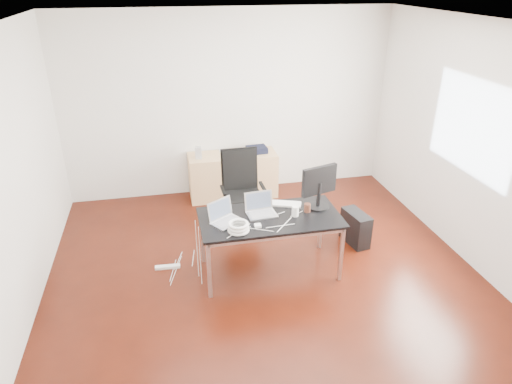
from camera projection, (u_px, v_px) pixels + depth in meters
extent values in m
plane|color=black|center=(266.00, 277.00, 5.35)|extent=(5.00, 5.00, 0.00)
plane|color=silver|center=(269.00, 24.00, 4.13)|extent=(5.00, 5.00, 0.00)
plane|color=silver|center=(229.00, 105.00, 6.94)|extent=(5.00, 0.00, 5.00)
plane|color=silver|center=(370.00, 336.00, 2.54)|extent=(5.00, 0.00, 5.00)
plane|color=silver|center=(8.00, 189.00, 4.27)|extent=(0.00, 5.00, 5.00)
plane|color=silver|center=(480.00, 149.00, 5.21)|extent=(0.00, 5.00, 5.00)
plane|color=white|center=(471.00, 127.00, 5.29)|extent=(0.00, 1.50, 1.50)
cube|color=black|center=(270.00, 218.00, 5.16)|extent=(1.60, 0.80, 0.03)
cube|color=silver|center=(209.00, 270.00, 4.87)|extent=(0.04, 0.04, 0.70)
cube|color=silver|center=(202.00, 237.00, 5.49)|extent=(0.04, 0.04, 0.70)
cube|color=silver|center=(341.00, 254.00, 5.16)|extent=(0.04, 0.04, 0.70)
cube|color=silver|center=(321.00, 224.00, 5.77)|extent=(0.04, 0.04, 0.70)
cylinder|color=black|center=(243.00, 214.00, 6.25)|extent=(0.06, 0.06, 0.47)
cube|color=black|center=(243.00, 197.00, 6.14)|extent=(0.49, 0.47, 0.06)
cube|color=black|center=(240.00, 169.00, 6.20)|extent=(0.46, 0.10, 0.55)
cube|color=tan|center=(206.00, 177.00, 7.08)|extent=(0.50, 0.50, 0.70)
cube|color=tan|center=(259.00, 173.00, 7.24)|extent=(0.50, 0.50, 0.70)
cube|color=black|center=(355.00, 228.00, 5.94)|extent=(0.28, 0.48, 0.44)
cylinder|color=black|center=(231.00, 189.00, 7.19)|extent=(0.30, 0.30, 0.28)
cube|color=white|center=(168.00, 267.00, 5.50)|extent=(0.30, 0.08, 0.04)
cube|color=silver|center=(227.00, 222.00, 5.03)|extent=(0.40, 0.37, 0.01)
cube|color=silver|center=(220.00, 209.00, 5.05)|extent=(0.30, 0.22, 0.22)
cube|color=#475166|center=(220.00, 210.00, 5.05)|extent=(0.26, 0.19, 0.18)
cube|color=silver|center=(262.00, 214.00, 5.19)|extent=(0.35, 0.26, 0.01)
cube|color=silver|center=(259.00, 201.00, 5.24)|extent=(0.33, 0.08, 0.22)
cube|color=#475166|center=(259.00, 201.00, 5.23)|extent=(0.29, 0.06, 0.18)
cylinder|color=black|center=(318.00, 206.00, 5.37)|extent=(0.26, 0.26, 0.02)
cylinder|color=black|center=(319.00, 194.00, 5.30)|extent=(0.05, 0.05, 0.30)
cube|color=black|center=(319.00, 180.00, 5.24)|extent=(0.45, 0.18, 0.34)
cube|color=#475166|center=(318.00, 179.00, 5.26)|extent=(0.38, 0.12, 0.29)
cube|color=white|center=(283.00, 204.00, 5.42)|extent=(0.46, 0.28, 0.02)
cylinder|color=white|center=(295.00, 211.00, 5.15)|extent=(0.11, 0.11, 0.12)
cylinder|color=#50281B|center=(307.00, 208.00, 5.25)|extent=(0.09, 0.09, 0.10)
torus|color=white|center=(238.00, 230.00, 4.86)|extent=(0.24, 0.24, 0.04)
torus|color=white|center=(238.00, 227.00, 4.84)|extent=(0.23, 0.23, 0.04)
torus|color=white|center=(238.00, 224.00, 4.83)|extent=(0.22, 0.22, 0.04)
cube|color=white|center=(258.00, 226.00, 4.95)|extent=(0.07, 0.07, 0.03)
cube|color=#9E9E9E|center=(198.00, 153.00, 6.81)|extent=(0.10, 0.09, 0.18)
cube|color=black|center=(257.00, 150.00, 7.06)|extent=(0.32, 0.26, 0.09)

